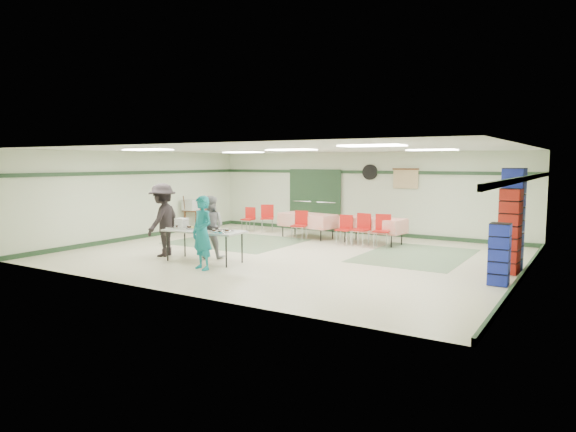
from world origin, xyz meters
The scene contains 42 objects.
floor centered at (0.00, 0.00, 0.00)m, with size 11.00×11.00×0.00m, color beige.
ceiling centered at (0.00, 0.00, 2.70)m, with size 11.00×11.00×0.00m, color silver.
wall_back centered at (0.00, 4.50, 1.35)m, with size 11.00×11.00×0.00m, color beige.
wall_front centered at (0.00, -4.50, 1.35)m, with size 11.00×11.00×0.00m, color beige.
wall_left centered at (-5.50, 0.00, 1.35)m, with size 9.00×9.00×0.00m, color beige.
wall_right centered at (5.50, 0.00, 1.35)m, with size 9.00×9.00×0.00m, color beige.
trim_back centered at (0.00, 4.47, 2.05)m, with size 11.00×0.06×0.10m, color #1F3921.
baseboard_back centered at (0.00, 4.47, 0.06)m, with size 11.00×0.06×0.12m, color #1F3921.
trim_left centered at (-5.47, 0.00, 2.05)m, with size 9.00×0.06×0.10m, color #1F3921.
baseboard_left centered at (-5.47, 0.00, 0.06)m, with size 9.00×0.06×0.12m, color #1F3921.
trim_right centered at (5.47, 0.00, 2.05)m, with size 9.00×0.06×0.10m, color #1F3921.
baseboard_right centered at (5.47, 0.00, 0.06)m, with size 9.00×0.06×0.12m, color #1F3921.
green_patch_a centered at (-2.50, 1.00, 0.00)m, with size 3.50×3.00×0.01m, color slate.
green_patch_b centered at (2.80, 1.50, 0.00)m, with size 2.50×3.50×0.01m, color slate.
double_door_left centered at (-2.20, 4.44, 1.05)m, with size 0.90×0.06×2.10m, color gray.
double_door_right centered at (-1.25, 4.44, 1.05)m, with size 0.90×0.06×2.10m, color gray.
door_frame centered at (-1.73, 4.42, 1.05)m, with size 2.00×0.03×2.15m, color #1F3921.
wall_fan centered at (0.30, 4.44, 2.05)m, with size 0.50×0.50×0.10m, color black.
scroll_banner centered at (1.50, 4.44, 1.85)m, with size 0.80×0.02×0.60m, color tan.
serving_table centered at (-1.25, -1.94, 0.72)m, with size 2.03×0.92×0.76m.
sheet_tray_right centered at (-0.77, -2.02, 0.77)m, with size 0.60×0.45×0.02m, color silver.
sheet_tray_mid centered at (-1.40, -1.88, 0.77)m, with size 0.55×0.42×0.02m, color silver.
sheet_tray_left centered at (-1.87, -2.03, 0.77)m, with size 0.61×0.46×0.02m, color silver.
baking_pan centered at (-1.15, -1.93, 0.80)m, with size 0.44×0.28×0.08m, color black.
foam_box_stack centered at (-2.03, -1.87, 0.88)m, with size 0.26×0.24×0.24m, color white.
volunteer_teal centered at (-0.70, -2.64, 0.82)m, with size 0.60×0.39×1.64m, color #137B87.
volunteer_grey centered at (-1.46, -1.48, 0.78)m, with size 0.75×0.59×1.55m, color gray.
volunteer_dark centered at (-2.65, -1.89, 0.92)m, with size 1.19×0.68×1.84m, color black.
dining_table_a centered at (1.13, 2.75, 0.57)m, with size 1.95×1.08×0.77m.
dining_table_b centered at (-1.07, 2.75, 0.57)m, with size 1.93×1.09×0.77m.
chair_a centered at (1.02, 2.19, 0.57)m, with size 0.47×0.47×0.93m.
chair_b centered at (0.49, 2.18, 0.52)m, with size 0.41×0.41×0.85m.
chair_c centered at (1.63, 2.19, 0.57)m, with size 0.50×0.50×0.93m.
chair_d centered at (-1.00, 2.19, 0.55)m, with size 0.47×0.47×0.90m.
chair_loose_a centered at (-2.91, 3.23, 0.57)m, with size 0.60×0.60×0.93m.
chair_loose_b centered at (-3.53, 3.03, 0.51)m, with size 0.43×0.43×0.83m.
crate_stack_blue_a centered at (5.15, 0.75, 1.13)m, with size 0.43×0.43×2.25m, color #192099.
crate_stack_red centered at (5.15, 0.45, 0.91)m, with size 0.40×0.40×1.82m, color maroon.
crate_stack_blue_b centered at (5.15, -0.75, 0.60)m, with size 0.37×0.37×1.21m, color #192099.
printer_table centered at (-5.15, 2.23, 0.65)m, with size 0.66×0.97×0.74m.
office_printer centered at (-5.15, 1.88, 0.93)m, with size 0.46×0.40×0.36m, color #B2B2AD.
broom centered at (-5.23, 1.70, 0.64)m, with size 0.03×0.03×1.23m, color brown.
Camera 1 is at (6.78, -11.19, 2.37)m, focal length 32.00 mm.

